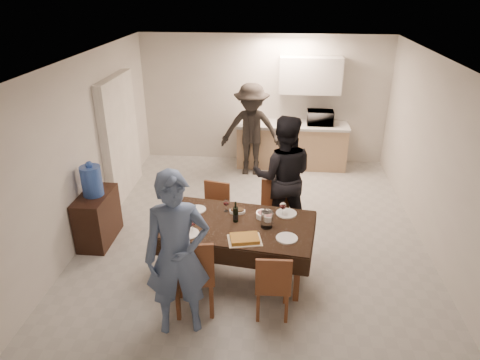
% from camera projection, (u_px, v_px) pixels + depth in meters
% --- Properties ---
extents(floor, '(5.00, 6.00, 0.02)m').
position_uv_depth(floor, '(254.00, 232.00, 6.60)').
color(floor, '#9F9F9B').
rests_on(floor, ground).
extents(ceiling, '(5.00, 6.00, 0.02)m').
position_uv_depth(ceiling, '(257.00, 60.00, 5.49)').
color(ceiling, white).
rests_on(ceiling, wall_back).
extents(wall_back, '(5.00, 0.02, 2.60)m').
position_uv_depth(wall_back, '(264.00, 100.00, 8.75)').
color(wall_back, beige).
rests_on(wall_back, floor).
extents(wall_front, '(5.00, 0.02, 2.60)m').
position_uv_depth(wall_front, '(234.00, 296.00, 3.35)').
color(wall_front, beige).
rests_on(wall_front, floor).
extents(wall_left, '(0.02, 6.00, 2.60)m').
position_uv_depth(wall_left, '(85.00, 149.00, 6.25)').
color(wall_left, beige).
rests_on(wall_left, floor).
extents(wall_right, '(0.02, 6.00, 2.60)m').
position_uv_depth(wall_right, '(438.00, 160.00, 5.85)').
color(wall_right, beige).
rests_on(wall_right, floor).
extents(stub_partition, '(0.15, 1.40, 2.10)m').
position_uv_depth(stub_partition, '(120.00, 137.00, 7.43)').
color(stub_partition, white).
rests_on(stub_partition, floor).
extents(kitchen_base_cabinet, '(2.20, 0.60, 0.86)m').
position_uv_depth(kitchen_base_cabinet, '(291.00, 146.00, 8.79)').
color(kitchen_base_cabinet, tan).
rests_on(kitchen_base_cabinet, floor).
extents(kitchen_worktop, '(2.24, 0.64, 0.05)m').
position_uv_depth(kitchen_worktop, '(292.00, 125.00, 8.59)').
color(kitchen_worktop, '#BCBBB6').
rests_on(kitchen_worktop, kitchen_base_cabinet).
extents(upper_cabinet, '(1.20, 0.34, 0.70)m').
position_uv_depth(upper_cabinet, '(310.00, 75.00, 8.28)').
color(upper_cabinet, silver).
rests_on(upper_cabinet, wall_back).
extents(dining_table, '(2.01, 1.34, 0.73)m').
position_uv_depth(dining_table, '(239.00, 226.00, 5.45)').
color(dining_table, black).
rests_on(dining_table, floor).
extents(chair_near_left, '(0.53, 0.54, 0.55)m').
position_uv_depth(chair_near_left, '(192.00, 269.00, 4.75)').
color(chair_near_left, brown).
rests_on(chair_near_left, floor).
extents(chair_near_right, '(0.41, 0.41, 0.47)m').
position_uv_depth(chair_near_right, '(273.00, 280.00, 4.73)').
color(chair_near_right, brown).
rests_on(chair_near_right, floor).
extents(chair_far_left, '(0.47, 0.47, 0.47)m').
position_uv_depth(chair_far_left, '(212.00, 210.00, 6.16)').
color(chair_far_left, brown).
rests_on(chair_far_left, floor).
extents(chair_far_right, '(0.43, 0.43, 0.50)m').
position_uv_depth(chair_far_right, '(275.00, 211.00, 6.06)').
color(chair_far_right, brown).
rests_on(chair_far_right, floor).
extents(console, '(0.41, 0.82, 0.76)m').
position_uv_depth(console, '(98.00, 218.00, 6.26)').
color(console, black).
rests_on(console, floor).
extents(water_jug, '(0.29, 0.29, 0.43)m').
position_uv_depth(water_jug, '(92.00, 181.00, 6.00)').
color(water_jug, blue).
rests_on(water_jug, console).
extents(wine_bottle, '(0.07, 0.07, 0.28)m').
position_uv_depth(wine_bottle, '(236.00, 212.00, 5.42)').
color(wine_bottle, black).
rests_on(wine_bottle, dining_table).
extents(water_pitcher, '(0.14, 0.14, 0.22)m').
position_uv_depth(water_pitcher, '(267.00, 219.00, 5.31)').
color(water_pitcher, white).
rests_on(water_pitcher, dining_table).
extents(savoury_tart, '(0.45, 0.37, 0.05)m').
position_uv_depth(savoury_tart, '(245.00, 239.00, 5.07)').
color(savoury_tart, '#B08933').
rests_on(savoury_tart, dining_table).
extents(salad_bowl, '(0.19, 0.19, 0.07)m').
position_uv_depth(salad_bowl, '(263.00, 215.00, 5.56)').
color(salad_bowl, white).
rests_on(salad_bowl, dining_table).
extents(mushroom_dish, '(0.19, 0.19, 0.03)m').
position_uv_depth(mushroom_dish, '(237.00, 211.00, 5.68)').
color(mushroom_dish, white).
rests_on(mushroom_dish, dining_table).
extents(wine_glass_a, '(0.08, 0.08, 0.19)m').
position_uv_depth(wine_glass_a, '(192.00, 225.00, 5.21)').
color(wine_glass_a, white).
rests_on(wine_glass_a, dining_table).
extents(wine_glass_b, '(0.09, 0.09, 0.20)m').
position_uv_depth(wine_glass_b, '(283.00, 209.00, 5.57)').
color(wine_glass_b, white).
rests_on(wine_glass_b, dining_table).
extents(wine_glass_c, '(0.08, 0.08, 0.17)m').
position_uv_depth(wine_glass_c, '(226.00, 205.00, 5.68)').
color(wine_glass_c, white).
rests_on(wine_glass_c, dining_table).
extents(plate_near_left, '(0.27, 0.27, 0.02)m').
position_uv_depth(plate_near_left, '(188.00, 233.00, 5.21)').
color(plate_near_left, white).
rests_on(plate_near_left, dining_table).
extents(plate_near_right, '(0.26, 0.26, 0.02)m').
position_uv_depth(plate_near_right, '(287.00, 238.00, 5.11)').
color(plate_near_right, white).
rests_on(plate_near_right, dining_table).
extents(plate_far_left, '(0.25, 0.25, 0.01)m').
position_uv_depth(plate_far_left, '(197.00, 209.00, 5.75)').
color(plate_far_left, white).
rests_on(plate_far_left, dining_table).
extents(plate_far_right, '(0.28, 0.28, 0.02)m').
position_uv_depth(plate_far_right, '(286.00, 213.00, 5.65)').
color(plate_far_right, white).
rests_on(plate_far_right, dining_table).
extents(microwave, '(0.51, 0.35, 0.28)m').
position_uv_depth(microwave, '(320.00, 118.00, 8.48)').
color(microwave, silver).
rests_on(microwave, kitchen_worktop).
extents(person_near, '(0.78, 0.60, 1.89)m').
position_uv_depth(person_near, '(177.00, 256.00, 4.44)').
color(person_near, slate).
rests_on(person_near, floor).
extents(person_far, '(0.90, 0.71, 1.85)m').
position_uv_depth(person_far, '(283.00, 177.00, 6.25)').
color(person_far, black).
rests_on(person_far, floor).
extents(person_kitchen, '(1.17, 0.67, 1.81)m').
position_uv_depth(person_kitchen, '(251.00, 130.00, 8.24)').
color(person_kitchen, black).
rests_on(person_kitchen, floor).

